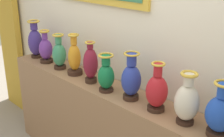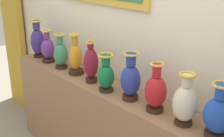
{
  "view_description": "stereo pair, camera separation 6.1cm",
  "coord_description": "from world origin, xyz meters",
  "px_view_note": "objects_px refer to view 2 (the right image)",
  "views": [
    {
      "loc": [
        1.75,
        -1.68,
        2.12
      ],
      "look_at": [
        0.0,
        0.0,
        1.21
      ],
      "focal_mm": 47.86,
      "sensor_mm": 36.0,
      "label": 1
    },
    {
      "loc": [
        1.79,
        -1.63,
        2.12
      ],
      "look_at": [
        0.0,
        0.0,
        1.21
      ],
      "focal_mm": 47.86,
      "sensor_mm": 36.0,
      "label": 2
    }
  ],
  "objects_px": {
    "vase_violet": "(48,49)",
    "vase_sapphire": "(218,115)",
    "vase_indigo": "(38,40)",
    "vase_amber": "(75,58)",
    "vase_cobalt": "(131,79)",
    "vase_jade": "(61,53)",
    "vase_burgundy": "(91,64)",
    "vase_crimson": "(156,91)",
    "vase_emerald": "(106,75)",
    "vase_ivory": "(185,102)"
  },
  "relations": [
    {
      "from": "vase_amber",
      "to": "vase_ivory",
      "type": "height_order",
      "value": "vase_amber"
    },
    {
      "from": "vase_indigo",
      "to": "vase_amber",
      "type": "relative_size",
      "value": 1.06
    },
    {
      "from": "vase_indigo",
      "to": "vase_amber",
      "type": "distance_m",
      "value": 0.74
    },
    {
      "from": "vase_violet",
      "to": "vase_crimson",
      "type": "xyz_separation_m",
      "value": [
        1.54,
        -0.0,
        0.01
      ]
    },
    {
      "from": "vase_indigo",
      "to": "vase_crimson",
      "type": "bearing_deg",
      "value": -0.39
    },
    {
      "from": "vase_violet",
      "to": "vase_amber",
      "type": "bearing_deg",
      "value": 1.23
    },
    {
      "from": "vase_sapphire",
      "to": "vase_ivory",
      "type": "bearing_deg",
      "value": -175.43
    },
    {
      "from": "vase_violet",
      "to": "vase_ivory",
      "type": "distance_m",
      "value": 1.8
    },
    {
      "from": "vase_burgundy",
      "to": "vase_cobalt",
      "type": "distance_m",
      "value": 0.5
    },
    {
      "from": "vase_jade",
      "to": "vase_crimson",
      "type": "relative_size",
      "value": 0.97
    },
    {
      "from": "vase_cobalt",
      "to": "vase_crimson",
      "type": "relative_size",
      "value": 1.04
    },
    {
      "from": "vase_burgundy",
      "to": "vase_emerald",
      "type": "distance_m",
      "value": 0.24
    },
    {
      "from": "vase_indigo",
      "to": "vase_violet",
      "type": "bearing_deg",
      "value": -2.68
    },
    {
      "from": "vase_indigo",
      "to": "vase_cobalt",
      "type": "xyz_separation_m",
      "value": [
        1.51,
        -0.01,
        -0.02
      ]
    },
    {
      "from": "vase_indigo",
      "to": "vase_jade",
      "type": "distance_m",
      "value": 0.51
    },
    {
      "from": "vase_burgundy",
      "to": "vase_cobalt",
      "type": "xyz_separation_m",
      "value": [
        0.5,
        0.01,
        -0.01
      ]
    },
    {
      "from": "vase_indigo",
      "to": "vase_crimson",
      "type": "height_order",
      "value": "vase_indigo"
    },
    {
      "from": "vase_indigo",
      "to": "vase_cobalt",
      "type": "relative_size",
      "value": 1.09
    },
    {
      "from": "vase_crimson",
      "to": "vase_amber",
      "type": "bearing_deg",
      "value": 179.33
    },
    {
      "from": "vase_amber",
      "to": "vase_crimson",
      "type": "xyz_separation_m",
      "value": [
        1.03,
        -0.01,
        -0.01
      ]
    },
    {
      "from": "vase_indigo",
      "to": "vase_amber",
      "type": "xyz_separation_m",
      "value": [
        0.74,
        -0.0,
        -0.03
      ]
    },
    {
      "from": "vase_emerald",
      "to": "vase_jade",
      "type": "bearing_deg",
      "value": 177.68
    },
    {
      "from": "vase_amber",
      "to": "vase_cobalt",
      "type": "height_order",
      "value": "vase_amber"
    },
    {
      "from": "vase_violet",
      "to": "vase_ivory",
      "type": "relative_size",
      "value": 0.96
    },
    {
      "from": "vase_emerald",
      "to": "vase_indigo",
      "type": "bearing_deg",
      "value": 177.81
    },
    {
      "from": "vase_indigo",
      "to": "vase_crimson",
      "type": "relative_size",
      "value": 1.13
    },
    {
      "from": "vase_burgundy",
      "to": "vase_ivory",
      "type": "distance_m",
      "value": 1.02
    },
    {
      "from": "vase_ivory",
      "to": "vase_cobalt",
      "type": "bearing_deg",
      "value": 179.68
    },
    {
      "from": "vase_violet",
      "to": "vase_sapphire",
      "type": "relative_size",
      "value": 0.97
    },
    {
      "from": "vase_jade",
      "to": "vase_sapphire",
      "type": "distance_m",
      "value": 1.76
    },
    {
      "from": "vase_cobalt",
      "to": "vase_crimson",
      "type": "height_order",
      "value": "vase_cobalt"
    },
    {
      "from": "vase_amber",
      "to": "vase_sapphire",
      "type": "relative_size",
      "value": 1.09
    },
    {
      "from": "vase_amber",
      "to": "vase_indigo",
      "type": "bearing_deg",
      "value": 180.0
    },
    {
      "from": "vase_indigo",
      "to": "vase_violet",
      "type": "xyz_separation_m",
      "value": [
        0.23,
        -0.01,
        -0.04
      ]
    },
    {
      "from": "vase_amber",
      "to": "vase_burgundy",
      "type": "height_order",
      "value": "vase_amber"
    },
    {
      "from": "vase_cobalt",
      "to": "vase_crimson",
      "type": "bearing_deg",
      "value": -0.67
    },
    {
      "from": "vase_amber",
      "to": "vase_sapphire",
      "type": "height_order",
      "value": "vase_amber"
    },
    {
      "from": "vase_emerald",
      "to": "vase_burgundy",
      "type": "bearing_deg",
      "value": 173.32
    },
    {
      "from": "vase_amber",
      "to": "vase_ivory",
      "type": "distance_m",
      "value": 1.29
    },
    {
      "from": "vase_emerald",
      "to": "vase_crimson",
      "type": "xyz_separation_m",
      "value": [
        0.52,
        0.04,
        0.01
      ]
    },
    {
      "from": "vase_amber",
      "to": "vase_burgundy",
      "type": "distance_m",
      "value": 0.27
    },
    {
      "from": "vase_emerald",
      "to": "vase_cobalt",
      "type": "distance_m",
      "value": 0.26
    },
    {
      "from": "vase_violet",
      "to": "vase_burgundy",
      "type": "distance_m",
      "value": 0.78
    },
    {
      "from": "vase_burgundy",
      "to": "vase_violet",
      "type": "bearing_deg",
      "value": 179.35
    },
    {
      "from": "vase_violet",
      "to": "vase_ivory",
      "type": "height_order",
      "value": "vase_ivory"
    },
    {
      "from": "vase_cobalt",
      "to": "vase_sapphire",
      "type": "height_order",
      "value": "vase_cobalt"
    },
    {
      "from": "vase_amber",
      "to": "vase_emerald",
      "type": "bearing_deg",
      "value": -5.35
    },
    {
      "from": "vase_jade",
      "to": "vase_crimson",
      "type": "bearing_deg",
      "value": 0.25
    },
    {
      "from": "vase_jade",
      "to": "vase_indigo",
      "type": "bearing_deg",
      "value": 178.0
    },
    {
      "from": "vase_emerald",
      "to": "vase_sapphire",
      "type": "height_order",
      "value": "vase_sapphire"
    }
  ]
}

